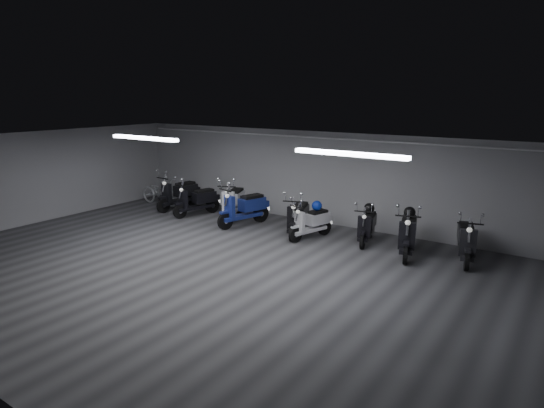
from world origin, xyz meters
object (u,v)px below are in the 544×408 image
Objects in this scene: scooter_4 at (243,202)px; scooter_6 at (311,217)px; scooter_9 at (467,234)px; scooter_1 at (196,195)px; bicycle at (160,189)px; helmet_1 at (369,208)px; scooter_8 at (408,227)px; scooter_7 at (367,221)px; scooter_2 at (233,197)px; helmet_2 at (410,212)px; scooter_5 at (298,212)px; helmet_0 at (317,206)px; scooter_0 at (178,189)px.

scooter_4 is 1.20× the size of scooter_6.
scooter_1 is at bearing 167.15° from scooter_9.
helmet_1 is at bearing -86.34° from bicycle.
scooter_7 is at bearing 147.77° from scooter_8.
scooter_9 is (8.26, 0.43, 0.00)m from scooter_1.
scooter_6 is 3.97m from scooter_9.
scooter_9 is at bearing -88.18° from bicycle.
scooter_2 is 1.18× the size of scooter_6.
scooter_2 is 6.66× the size of helmet_2.
bicycle is at bearing -170.10° from scooter_4.
scooter_7 is at bearing -20.97° from scooter_2.
scooter_4 is at bearing -94.96° from bicycle.
scooter_4 is 1.08× the size of scooter_9.
scooter_9 is at bearing -5.43° from helmet_1.
scooter_6 is (2.31, 0.03, -0.12)m from scooter_4.
scooter_8 is at bearing 18.51° from scooter_4.
scooter_5 reaches higher than helmet_1.
bicycle is at bearing 179.72° from helmet_2.
helmet_0 is 0.97× the size of helmet_2.
scooter_1 is 1.01× the size of bicycle.
scooter_6 reaches higher than helmet_0.
scooter_5 is at bearing 2.36° from scooter_0.
bicycle is at bearing 179.14° from scooter_0.
scooter_8 is (8.08, -0.19, -0.01)m from scooter_0.
scooter_9 is (6.25, 0.52, -0.05)m from scooter_4.
scooter_9 is (3.94, 0.49, 0.07)m from scooter_6.
scooter_4 reaches higher than helmet_2.
scooter_1 is at bearing 164.95° from scooter_8.
helmet_0 is at bearing 4.02° from scooter_0.
scooter_5 is at bearing -91.89° from bicycle.
bicycle is at bearing -167.54° from scooter_6.
scooter_2 is 3.14m from scooter_6.
bicycle is at bearing -173.21° from scooter_1.
helmet_2 is at bearing 5.78° from scooter_0.
scooter_9 is (2.51, -0.02, 0.07)m from scooter_7.
bicycle is (-4.17, 0.48, -0.15)m from scooter_4.
scooter_7 is 0.90× the size of scooter_9.
scooter_7 is 1.43m from helmet_0.
helmet_2 is at bearing -15.23° from helmet_1.
scooter_4 is at bearing 166.30° from scooter_8.
scooter_7 is 7.91m from bicycle.
helmet_0 is at bearing 90.00° from scooter_6.
helmet_1 is at bearing 139.59° from scooter_8.
scooter_7 reaches higher than helmet_1.
scooter_2 is 4.54m from scooter_7.
helmet_2 is at bearing -22.14° from scooter_2.
helmet_1 is 1.25m from helmet_2.
scooter_9 is 6.49× the size of helmet_0.
scooter_9 reaches higher than helmet_2.
scooter_0 is 4.97m from scooter_5.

